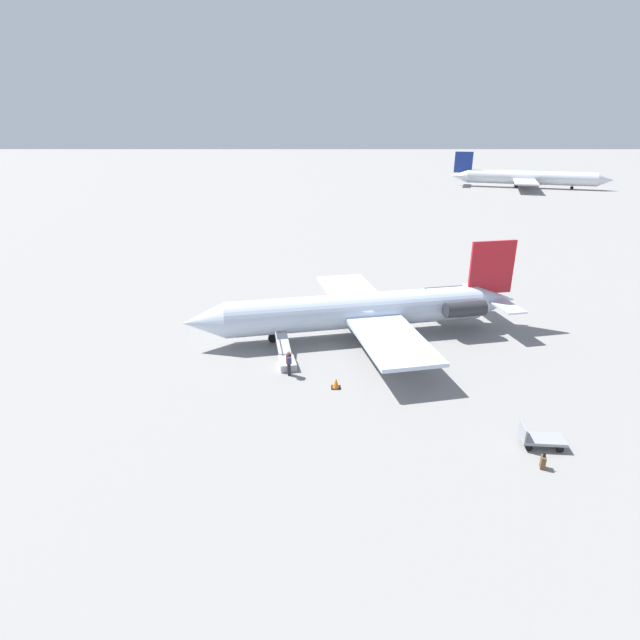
# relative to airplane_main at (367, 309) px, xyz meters

# --- Properties ---
(ground_plane) EXTENTS (600.00, 600.00, 0.00)m
(ground_plane) POSITION_rel_airplane_main_xyz_m (0.89, 0.19, -2.13)
(ground_plane) COLOR gray
(airplane_main) EXTENTS (26.74, 20.21, 7.08)m
(airplane_main) POSITION_rel_airplane_main_xyz_m (0.00, 0.00, 0.00)
(airplane_main) COLOR silver
(airplane_main) RESTS_ON ground
(airplane_taxiing_distant) EXTENTS (38.35, 29.78, 8.67)m
(airplane_taxiing_distant) POSITION_rel_airplane_main_xyz_m (-49.51, -96.26, 0.46)
(airplane_taxiing_distant) COLOR silver
(airplane_taxiing_distant) RESTS_ON ground
(boarding_stairs) EXTENTS (1.83, 4.14, 1.74)m
(boarding_stairs) POSITION_rel_airplane_main_xyz_m (6.05, 5.24, -1.75)
(boarding_stairs) COLOR #B2B2B7
(boarding_stairs) RESTS_ON ground
(passenger) EXTENTS (0.39, 0.56, 1.74)m
(passenger) POSITION_rel_airplane_main_xyz_m (5.75, 6.91, -1.12)
(passenger) COLOR #23232D
(passenger) RESTS_ON ground
(luggage_cart) EXTENTS (2.28, 1.27, 1.22)m
(luggage_cart) POSITION_rel_airplane_main_xyz_m (-7.74, 14.76, -1.67)
(luggage_cart) COLOR gray
(luggage_cart) RESTS_ON ground
(suitcase) EXTENTS (0.31, 0.41, 0.88)m
(suitcase) POSITION_rel_airplane_main_xyz_m (-7.18, 16.53, -1.80)
(suitcase) COLOR brown
(suitcase) RESTS_ON ground
(traffic_cone_near_stairs) EXTENTS (0.60, 0.60, 0.66)m
(traffic_cone_near_stairs) POSITION_rel_airplane_main_xyz_m (2.68, 8.61, -1.82)
(traffic_cone_near_stairs) COLOR black
(traffic_cone_near_stairs) RESTS_ON ground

